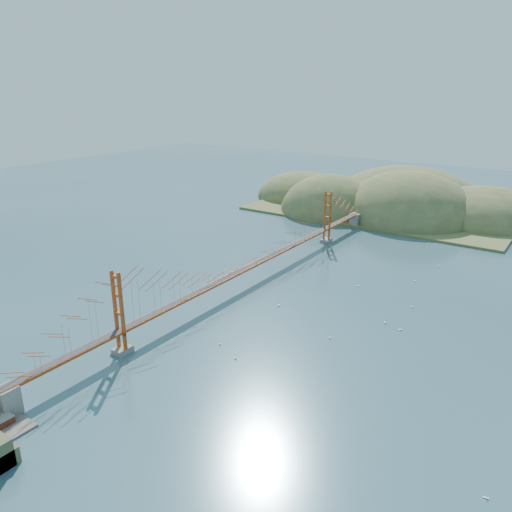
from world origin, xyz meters
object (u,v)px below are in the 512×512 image
Objects in this scene: sailboat_1 at (385,322)px; bridge at (251,246)px; sailboat_0 at (279,305)px; sailboat_2 at (330,337)px.

bridge is at bearing 176.55° from sailboat_1.
sailboat_0 is at bearing -166.47° from sailboat_1.
sailboat_0 reaches higher than sailboat_2.
sailboat_2 is (-4.72, -9.13, -0.01)m from sailboat_1.
bridge is at bearing 149.62° from sailboat_0.
bridge is 26.93m from sailboat_1.
bridge is 12.93m from sailboat_0.
sailboat_1 is at bearing -3.45° from bridge.
sailboat_0 reaches higher than sailboat_1.
sailboat_0 is at bearing 156.44° from sailboat_2.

